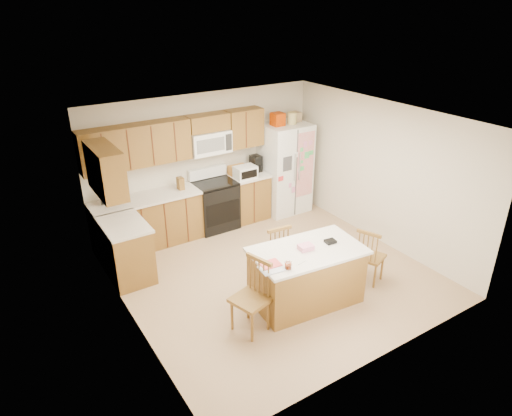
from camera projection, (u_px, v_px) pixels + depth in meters
ground at (272, 273)px, 7.30m from camera, size 4.50×4.50×0.00m
room_shell at (274, 190)px, 6.69m from camera, size 4.60×4.60×2.52m
cabinetry at (167, 196)px, 7.80m from camera, size 3.36×1.56×2.15m
stove at (215, 204)px, 8.58m from camera, size 0.76×0.65×1.13m
refrigerator at (285, 167)px, 9.11m from camera, size 0.90×0.79×2.04m
island at (306, 275)px, 6.47m from camera, size 1.69×1.06×0.94m
windsor_chair_left at (251, 298)px, 5.90m from camera, size 0.52×0.54×1.02m
windsor_chair_back at (274, 253)px, 6.99m from camera, size 0.45×0.43×0.96m
windsor_chair_right at (370, 257)px, 6.93m from camera, size 0.49×0.50×0.91m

